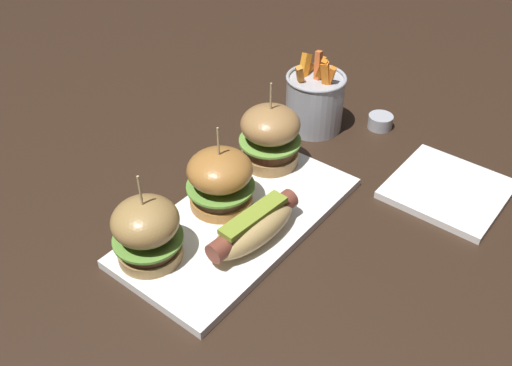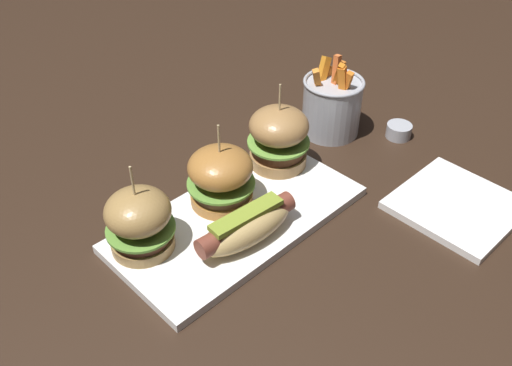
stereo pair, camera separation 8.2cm
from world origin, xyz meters
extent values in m
plane|color=black|center=(0.00, 0.00, 0.00)|extent=(3.00, 3.00, 0.00)
cube|color=white|center=(0.00, 0.00, 0.01)|extent=(0.38, 0.19, 0.01)
ellipsoid|color=tan|center=(-0.03, -0.05, 0.04)|extent=(0.16, 0.07, 0.05)
cylinder|color=brown|center=(-0.03, -0.05, 0.04)|extent=(0.16, 0.04, 0.03)
cube|color=olive|center=(-0.03, -0.05, 0.06)|extent=(0.12, 0.04, 0.01)
cylinder|color=#A07A44|center=(-0.14, 0.04, 0.02)|extent=(0.09, 0.09, 0.02)
cylinder|color=#512D1D|center=(-0.14, 0.04, 0.04)|extent=(0.08, 0.08, 0.01)
cylinder|color=#609338|center=(-0.14, 0.04, 0.05)|extent=(0.10, 0.10, 0.00)
ellipsoid|color=#A07A44|center=(-0.14, 0.04, 0.08)|extent=(0.09, 0.09, 0.06)
cylinder|color=tan|center=(-0.14, 0.04, 0.12)|extent=(0.00, 0.00, 0.06)
cylinder|color=#A76D31|center=(0.01, 0.04, 0.02)|extent=(0.10, 0.10, 0.02)
cylinder|color=#46311F|center=(0.01, 0.04, 0.04)|extent=(0.09, 0.09, 0.02)
cylinder|color=#609338|center=(0.01, 0.04, 0.05)|extent=(0.10, 0.10, 0.00)
ellipsoid|color=#A76D31|center=(0.01, 0.04, 0.08)|extent=(0.10, 0.10, 0.05)
cylinder|color=tan|center=(0.01, 0.04, 0.12)|extent=(0.00, 0.00, 0.06)
cylinder|color=#A07443|center=(0.14, 0.05, 0.02)|extent=(0.09, 0.09, 0.02)
cylinder|color=#4D2A17|center=(0.14, 0.05, 0.04)|extent=(0.09, 0.09, 0.02)
cylinder|color=#6B9E3D|center=(0.14, 0.05, 0.06)|extent=(0.10, 0.10, 0.00)
ellipsoid|color=#A07443|center=(0.14, 0.05, 0.09)|extent=(0.10, 0.10, 0.06)
cylinder|color=tan|center=(0.14, 0.05, 0.13)|extent=(0.00, 0.00, 0.06)
cylinder|color=#A8AAB2|center=(0.29, 0.06, 0.05)|extent=(0.10, 0.10, 0.10)
torus|color=#A8AAB2|center=(0.29, 0.06, 0.10)|extent=(0.11, 0.11, 0.01)
cube|color=orange|center=(0.29, 0.04, 0.10)|extent=(0.03, 0.02, 0.08)
cube|color=orange|center=(0.27, 0.08, 0.10)|extent=(0.04, 0.02, 0.07)
cube|color=orange|center=(0.31, 0.07, 0.10)|extent=(0.01, 0.01, 0.07)
cube|color=orange|center=(0.29, 0.09, 0.10)|extent=(0.05, 0.03, 0.08)
cube|color=orange|center=(0.30, 0.06, 0.10)|extent=(0.02, 0.02, 0.09)
cube|color=orange|center=(0.30, 0.06, 0.10)|extent=(0.04, 0.04, 0.09)
cube|color=orange|center=(0.31, 0.09, 0.09)|extent=(0.04, 0.01, 0.06)
cube|color=orange|center=(0.29, 0.04, 0.10)|extent=(0.02, 0.03, 0.07)
cylinder|color=#A8AAB2|center=(0.37, -0.04, 0.01)|extent=(0.05, 0.05, 0.03)
cylinder|color=beige|center=(0.37, -0.04, 0.02)|extent=(0.04, 0.04, 0.01)
cube|color=white|center=(0.26, -0.21, 0.01)|extent=(0.17, 0.17, 0.01)
camera|label=1|loc=(-0.47, -0.40, 0.56)|focal=38.88mm
camera|label=2|loc=(-0.41, -0.46, 0.56)|focal=38.88mm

